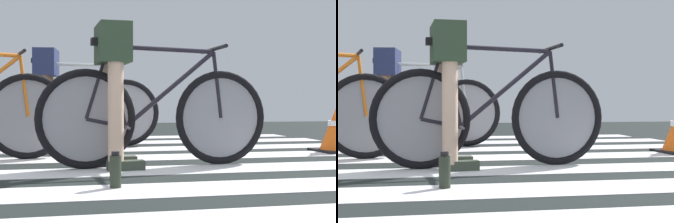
% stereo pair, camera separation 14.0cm
% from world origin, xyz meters
% --- Properties ---
extents(ground, '(18.00, 14.00, 0.02)m').
position_xyz_m(ground, '(0.00, 0.00, 0.01)').
color(ground, black).
extents(crosswalk_markings, '(5.40, 6.55, 0.00)m').
position_xyz_m(crosswalk_markings, '(-0.01, -0.29, 0.02)').
color(crosswalk_markings, silver).
rests_on(crosswalk_markings, ground).
extents(bicycle_1_of_3, '(1.74, 0.52, 0.93)m').
position_xyz_m(bicycle_1_of_3, '(0.35, -0.10, 0.41)').
color(bicycle_1_of_3, black).
rests_on(bicycle_1_of_3, ground).
extents(cyclist_1_of_3, '(0.33, 0.42, 1.04)m').
position_xyz_m(cyclist_1_of_3, '(0.04, -0.12, 0.69)').
color(cyclist_1_of_3, beige).
rests_on(cyclist_1_of_3, ground).
extents(bicycle_3_of_3, '(1.73, 0.52, 0.93)m').
position_xyz_m(bicycle_3_of_3, '(-0.18, 1.65, 0.41)').
color(bicycle_3_of_3, black).
rests_on(bicycle_3_of_3, ground).
extents(cyclist_3_of_3, '(0.35, 0.43, 1.03)m').
position_xyz_m(cyclist_3_of_3, '(-0.49, 1.69, 0.69)').
color(cyclist_3_of_3, brown).
rests_on(cyclist_3_of_3, ground).
extents(water_bottle, '(0.07, 0.07, 0.21)m').
position_xyz_m(water_bottle, '(-0.03, -0.94, 0.12)').
color(water_bottle, '#272E22').
rests_on(water_bottle, ground).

